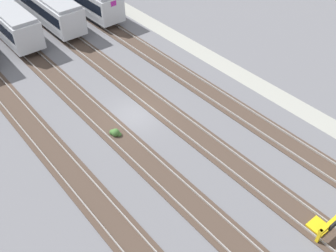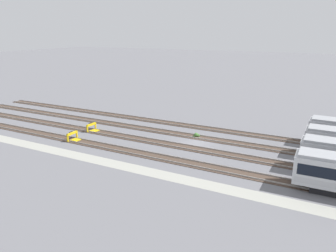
% 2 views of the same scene
% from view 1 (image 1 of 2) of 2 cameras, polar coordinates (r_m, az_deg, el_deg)
% --- Properties ---
extents(ground_plane, '(400.00, 400.00, 0.00)m').
position_cam_1_polar(ground_plane, '(31.93, -5.01, 1.51)').
color(ground_plane, slate).
extents(service_walkway, '(54.00, 2.00, 0.01)m').
position_cam_1_polar(service_walkway, '(38.04, 8.94, 8.27)').
color(service_walkway, '#9E9E93').
rests_on(service_walkway, ground).
extents(rail_track_nearest, '(90.00, 2.23, 0.21)m').
position_cam_1_polar(rail_track_nearest, '(35.43, 4.25, 6.10)').
color(rail_track_nearest, '#47382D').
rests_on(rail_track_nearest, ground).
extents(rail_track_near_inner, '(90.00, 2.24, 0.21)m').
position_cam_1_polar(rail_track_near_inner, '(32.96, -1.72, 3.20)').
color(rail_track_near_inner, '#47382D').
rests_on(rail_track_near_inner, ground).
extents(rail_track_middle, '(90.00, 2.24, 0.21)m').
position_cam_1_polar(rail_track_middle, '(30.99, -8.51, -0.16)').
color(rail_track_middle, '#47382D').
rests_on(rail_track_middle, ground).
extents(rail_track_far_inner, '(90.00, 2.23, 0.21)m').
position_cam_1_polar(rail_track_far_inner, '(29.62, -16.08, -3.90)').
color(rail_track_far_inner, '#47382D').
rests_on(rail_track_far_inner, ground).
extents(bumper_stop_near_inner_track, '(1.36, 2.01, 1.22)m').
position_cam_1_polar(bumper_stop_near_inner_track, '(25.62, 21.75, -13.31)').
color(bumper_stop_near_inner_track, gold).
rests_on(bumper_stop_near_inner_track, ground).
extents(weed_clump, '(0.92, 0.70, 0.64)m').
position_cam_1_polar(weed_clump, '(30.12, -7.66, -0.98)').
color(weed_clump, '#427033').
rests_on(weed_clump, ground).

